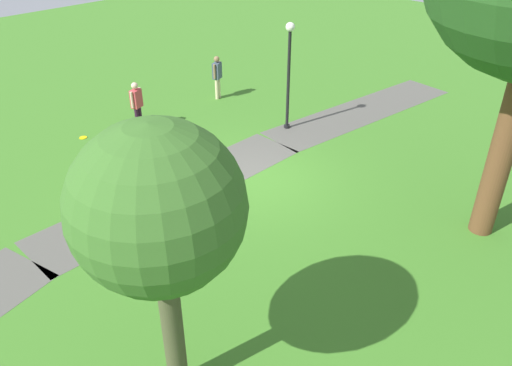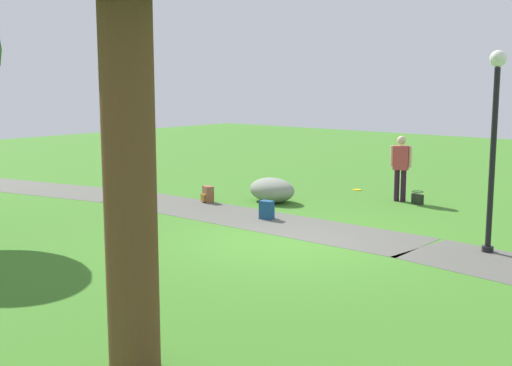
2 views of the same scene
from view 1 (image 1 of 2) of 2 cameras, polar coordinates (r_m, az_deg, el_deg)
name	(u,v)px [view 1 (image 1 of 2)]	position (r m, az deg, el deg)	size (l,w,h in m)	color
ground_plane	(257,180)	(13.95, 0.16, 0.40)	(48.00, 48.00, 0.00)	#3B7424
footpath_segment_near	(362,111)	(18.58, 11.93, 8.00)	(8.15, 2.65, 0.01)	#52514A
footpath_segment_mid	(177,191)	(13.60, -8.98, -0.88)	(8.02, 1.90, 0.01)	#52514A
young_tree_near_path	(158,210)	(6.62, -11.04, -3.03)	(2.36, 2.36, 4.74)	#44462C
lamp_post	(289,65)	(16.15, 3.75, 13.17)	(0.28, 0.28, 3.46)	black
lawn_boulder	(111,168)	(14.45, -16.12, 1.60)	(1.42, 1.09, 0.60)	gray
woman_with_handbag	(137,103)	(16.89, -13.36, 8.83)	(0.49, 0.35, 1.62)	#2E142A
man_near_boulder	(217,74)	(19.05, -4.42, 12.17)	(0.48, 0.37, 1.61)	beige
handbag_on_grass	(153,121)	(17.40, -11.58, 6.89)	(0.36, 0.36, 0.31)	black
backpack_by_boulder	(93,203)	(13.25, -18.03, -2.20)	(0.34, 0.33, 0.40)	brown
spare_backpack_on_lawn	(182,178)	(13.81, -8.43, 0.61)	(0.31, 0.29, 0.40)	navy
frisbee_on_grass	(83,138)	(17.14, -19.00, 4.89)	(0.24, 0.24, 0.02)	#DEC00A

